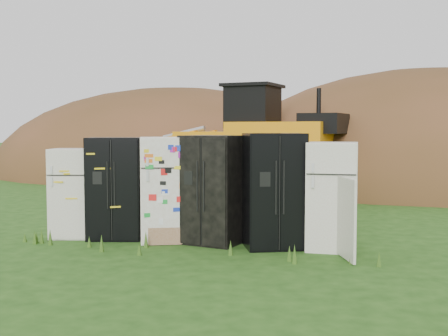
# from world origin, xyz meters

# --- Properties ---
(ground) EXTENTS (120.00, 120.00, 0.00)m
(ground) POSITION_xyz_m (0.00, 0.00, 0.00)
(ground) COLOR #1F4612
(ground) RESTS_ON ground
(fridge_leftmost) EXTENTS (0.87, 0.85, 1.64)m
(fridge_leftmost) POSITION_xyz_m (-2.38, -0.04, 0.82)
(fridge_leftmost) COLOR silver
(fridge_leftmost) RESTS_ON ground
(fridge_black_side) EXTENTS (1.12, 0.97, 1.85)m
(fridge_black_side) POSITION_xyz_m (-1.54, 0.04, 0.93)
(fridge_black_side) COLOR black
(fridge_black_side) RESTS_ON ground
(fridge_sticker) EXTENTS (1.05, 1.02, 1.87)m
(fridge_sticker) POSITION_xyz_m (-0.59, 0.02, 0.93)
(fridge_sticker) COLOR white
(fridge_sticker) RESTS_ON ground
(fridge_dark_mid) EXTENTS (1.12, 0.99, 1.90)m
(fridge_dark_mid) POSITION_xyz_m (0.30, 0.04, 0.95)
(fridge_dark_mid) COLOR black
(fridge_dark_mid) RESTS_ON ground
(fridge_black_right) EXTENTS (1.20, 1.11, 1.94)m
(fridge_black_right) POSITION_xyz_m (1.40, -0.04, 0.97)
(fridge_black_right) COLOR black
(fridge_black_right) RESTS_ON ground
(fridge_open_door) EXTENTS (0.82, 0.75, 1.79)m
(fridge_open_door) POSITION_xyz_m (2.36, 0.00, 0.90)
(fridge_open_door) COLOR silver
(fridge_open_door) RESTS_ON ground
(wheel_loader) EXTENTS (7.24, 4.00, 3.31)m
(wheel_loader) POSITION_xyz_m (-1.12, 7.00, 1.65)
(wheel_loader) COLOR orange
(wheel_loader) RESTS_ON ground
(dirt_mound_right) EXTENTS (15.29, 11.21, 8.18)m
(dirt_mound_right) POSITION_xyz_m (5.06, 11.29, 0.00)
(dirt_mound_right) COLOR #4A3317
(dirt_mound_right) RESTS_ON ground
(dirt_mound_left) EXTENTS (16.49, 12.37, 7.61)m
(dirt_mound_left) POSITION_xyz_m (-5.29, 14.19, 0.00)
(dirt_mound_left) COLOR #4A3317
(dirt_mound_left) RESTS_ON ground
(dirt_mound_back) EXTENTS (16.34, 10.89, 5.07)m
(dirt_mound_back) POSITION_xyz_m (0.30, 18.30, 0.00)
(dirt_mound_back) COLOR #4A3317
(dirt_mound_back) RESTS_ON ground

